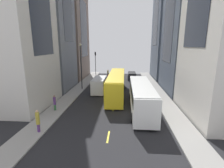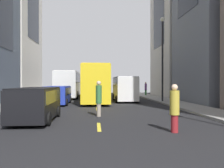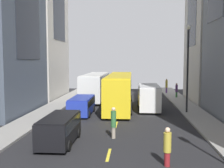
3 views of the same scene
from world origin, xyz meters
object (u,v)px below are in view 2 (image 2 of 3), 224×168
at_px(car_black_0, 36,101).
at_px(pedestrian_waiting_curb, 175,107).
at_px(car_blue_1, 58,94).
at_px(pedestrian_crossing_near, 99,97).
at_px(city_bus_white, 70,82).
at_px(pedestrian_walking_far, 135,87).
at_px(delivery_van_white, 125,87).
at_px(streetcar_yellow, 95,81).
at_px(pedestrian_crossing_mid, 146,88).

xyz_separation_m(car_black_0, pedestrian_waiting_curb, (6.14, -3.17, -0.01)).
height_order(car_black_0, car_blue_1, car_black_0).
bearing_deg(pedestrian_crossing_near, car_black_0, -132.54).
height_order(car_blue_1, pedestrian_crossing_near, pedestrian_crossing_near).
relative_size(city_bus_white, pedestrian_walking_far, 5.43).
relative_size(delivery_van_white, pedestrian_crossing_near, 2.63).
bearing_deg(streetcar_yellow, city_bus_white, 119.58).
bearing_deg(city_bus_white, pedestrian_walking_far, 33.57).
height_order(delivery_van_white, car_blue_1, delivery_van_white).
bearing_deg(city_bus_white, pedestrian_crossing_mid, 7.34).
bearing_deg(city_bus_white, delivery_van_white, -48.95).
height_order(car_black_0, pedestrian_waiting_curb, pedestrian_waiting_curb).
bearing_deg(car_blue_1, delivery_van_white, 23.62).
height_order(streetcar_yellow, car_blue_1, streetcar_yellow).
relative_size(streetcar_yellow, pedestrian_waiting_curb, 7.26).
distance_m(car_black_0, car_blue_1, 9.01).
bearing_deg(streetcar_yellow, pedestrian_walking_far, 62.51).
height_order(streetcar_yellow, pedestrian_walking_far, streetcar_yellow).
height_order(car_black_0, pedestrian_walking_far, pedestrian_walking_far).
bearing_deg(pedestrian_crossing_near, delivery_van_white, 99.62).
bearing_deg(pedestrian_crossing_near, pedestrian_walking_far, 100.42).
distance_m(city_bus_white, pedestrian_crossing_near, 18.38).
height_order(car_black_0, pedestrian_crossing_mid, pedestrian_crossing_mid).
relative_size(delivery_van_white, pedestrian_walking_far, 2.53).
relative_size(streetcar_yellow, car_blue_1, 2.91).
distance_m(streetcar_yellow, pedestrian_crossing_mid, 10.51).
relative_size(delivery_van_white, pedestrian_crossing_mid, 2.85).
relative_size(streetcar_yellow, pedestrian_crossing_near, 6.69).
distance_m(city_bus_white, pedestrian_walking_far, 12.15).
height_order(streetcar_yellow, delivery_van_white, streetcar_yellow).
relative_size(city_bus_white, pedestrian_crossing_near, 5.64).
bearing_deg(pedestrian_crossing_near, pedestrian_waiting_curb, -31.88).
bearing_deg(delivery_van_white, car_black_0, -117.48).
relative_size(delivery_van_white, car_blue_1, 1.14).
bearing_deg(delivery_van_white, pedestrian_walking_far, 75.83).
bearing_deg(car_blue_1, streetcar_yellow, 51.25).
bearing_deg(pedestrian_waiting_curb, delivery_van_white, -72.97).
xyz_separation_m(streetcar_yellow, car_blue_1, (-3.40, -4.24, -1.15)).
bearing_deg(car_blue_1, pedestrian_walking_far, 59.44).
bearing_deg(car_blue_1, pedestrian_crossing_near, -65.23).
bearing_deg(pedestrian_walking_far, car_black_0, 119.60).
distance_m(pedestrian_crossing_mid, pedestrian_walking_far, 5.36).
xyz_separation_m(city_bus_white, pedestrian_waiting_curb, (6.51, -22.49, -1.00)).
xyz_separation_m(city_bus_white, car_black_0, (0.37, -19.33, -1.00)).
xyz_separation_m(pedestrian_crossing_near, pedestrian_walking_far, (6.51, 24.71, 0.18)).
distance_m(streetcar_yellow, car_black_0, 13.64).
bearing_deg(car_black_0, pedestrian_crossing_mid, 63.31).
bearing_deg(pedestrian_crossing_mid, pedestrian_walking_far, 135.20).
height_order(city_bus_white, pedestrian_crossing_near, city_bus_white).
xyz_separation_m(delivery_van_white, pedestrian_walking_far, (3.59, 14.20, -0.22)).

